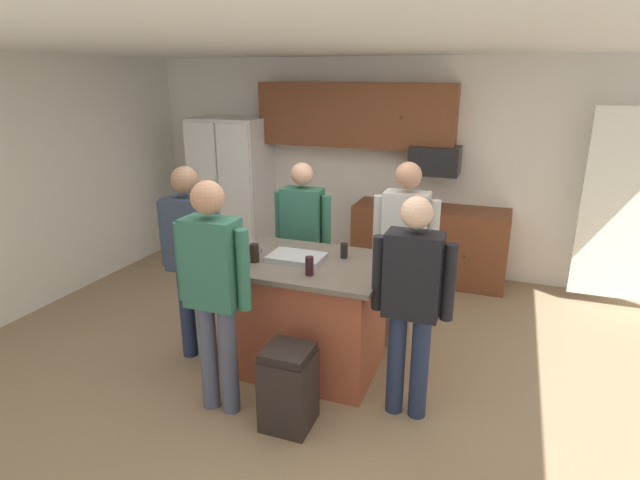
{
  "coord_description": "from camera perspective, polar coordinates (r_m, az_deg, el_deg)",
  "views": [
    {
      "loc": [
        1.42,
        -3.48,
        2.4
      ],
      "look_at": [
        -0.03,
        0.41,
        1.05
      ],
      "focal_mm": 28.83,
      "sensor_mm": 36.0,
      "label": 1
    }
  ],
  "objects": [
    {
      "name": "cabinet_run_upper",
      "position": [
        6.37,
        3.9,
        13.68
      ],
      "size": [
        2.4,
        0.38,
        0.75
      ],
      "color": "brown"
    },
    {
      "name": "back_wall",
      "position": [
        6.53,
        7.69,
        8.15
      ],
      "size": [
        6.4,
        0.1,
        2.6
      ],
      "primitive_type": "cube",
      "color": "white",
      "rests_on": "ground"
    },
    {
      "name": "person_guest_left",
      "position": [
        4.51,
        9.37,
        -0.5
      ],
      "size": [
        0.57,
        0.22,
        1.71
      ],
      "rotation": [
        0.0,
        0.0,
        -2.39
      ],
      "color": "tan",
      "rests_on": "ground"
    },
    {
      "name": "glass_dark_ale",
      "position": [
        4.19,
        2.69,
        -1.18
      ],
      "size": [
        0.06,
        0.06,
        0.12
      ],
      "color": "black",
      "rests_on": "kitchen_island"
    },
    {
      "name": "serving_tray",
      "position": [
        4.16,
        -2.61,
        -1.93
      ],
      "size": [
        0.44,
        0.3,
        0.04
      ],
      "color": "#B7B7BC",
      "rests_on": "kitchen_island"
    },
    {
      "name": "glass_pilsner",
      "position": [
        4.13,
        -7.29,
        -1.43
      ],
      "size": [
        0.07,
        0.07,
        0.15
      ],
      "color": "black",
      "rests_on": "kitchen_island"
    },
    {
      "name": "person_elder_center",
      "position": [
        4.41,
        -14.18,
        -1.28
      ],
      "size": [
        0.57,
        0.22,
        1.7
      ],
      "rotation": [
        0.0,
        0.0,
        0.19
      ],
      "color": "#232D4C",
      "rests_on": "ground"
    },
    {
      "name": "mug_blue_stoneware",
      "position": [
        4.3,
        -7.39,
        -1.02
      ],
      "size": [
        0.13,
        0.08,
        0.1
      ],
      "color": "#4C6B99",
      "rests_on": "kitchen_island"
    },
    {
      "name": "trash_bin",
      "position": [
        3.75,
        -3.52,
        -16.01
      ],
      "size": [
        0.34,
        0.34,
        0.61
      ],
      "color": "black",
      "rests_on": "ground"
    },
    {
      "name": "french_door_window_panel",
      "position": [
        6.14,
        31.06,
        3.17
      ],
      "size": [
        0.9,
        0.06,
        2.0
      ],
      "primitive_type": "cube",
      "color": "white",
      "rests_on": "ground"
    },
    {
      "name": "floor",
      "position": [
        4.46,
        -1.51,
        -14.56
      ],
      "size": [
        7.04,
        7.04,
        0.0
      ],
      "primitive_type": "plane",
      "color": "#937A5B",
      "rests_on": "ground"
    },
    {
      "name": "kitchen_island",
      "position": [
        4.32,
        -1.41,
        -8.29
      ],
      "size": [
        1.29,
        0.96,
        0.96
      ],
      "color": "#9E4C33",
      "rests_on": "ground"
    },
    {
      "name": "microwave_over_range",
      "position": [
        6.11,
        12.64,
        8.63
      ],
      "size": [
        0.56,
        0.4,
        0.32
      ],
      "primitive_type": "cube",
      "color": "black"
    },
    {
      "name": "person_guest_by_door",
      "position": [
        4.95,
        -1.93,
        0.69
      ],
      "size": [
        0.57,
        0.22,
        1.62
      ],
      "rotation": [
        0.0,
        0.0,
        -1.14
      ],
      "color": "#232D4C",
      "rests_on": "ground"
    },
    {
      "name": "person_guest_right",
      "position": [
        3.61,
        10.16,
        -6.08
      ],
      "size": [
        0.57,
        0.22,
        1.64
      ],
      "rotation": [
        0.0,
        0.0,
        2.79
      ],
      "color": "#232D4C",
      "rests_on": "ground"
    },
    {
      "name": "ceiling",
      "position": [
        3.76,
        -1.85,
        21.05
      ],
      "size": [
        7.04,
        7.04,
        0.0
      ],
      "primitive_type": "plane",
      "color": "white"
    },
    {
      "name": "person_host_foreground",
      "position": [
        3.65,
        -11.73,
        -4.78
      ],
      "size": [
        0.57,
        0.23,
        1.74
      ],
      "rotation": [
        0.0,
        0.0,
        1.09
      ],
      "color": "#4C5166",
      "rests_on": "ground"
    },
    {
      "name": "refrigerator",
      "position": [
        6.94,
        -9.62,
        5.55
      ],
      "size": [
        0.93,
        0.76,
        1.87
      ],
      "color": "white",
      "rests_on": "ground"
    },
    {
      "name": "side_wall_left",
      "position": [
        5.89,
        -32.01,
        4.49
      ],
      "size": [
        0.1,
        5.6,
        2.6
      ],
      "primitive_type": "cube",
      "color": "white",
      "rests_on": "ground"
    },
    {
      "name": "cabinet_run_lower",
      "position": [
        6.32,
        12.01,
        -0.36
      ],
      "size": [
        1.8,
        0.63,
        0.9
      ],
      "color": "brown",
      "rests_on": "ground"
    },
    {
      "name": "glass_stout_tall",
      "position": [
        3.83,
        -1.18,
        -2.89
      ],
      "size": [
        0.06,
        0.06,
        0.14
      ],
      "color": "black",
      "rests_on": "kitchen_island"
    }
  ]
}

